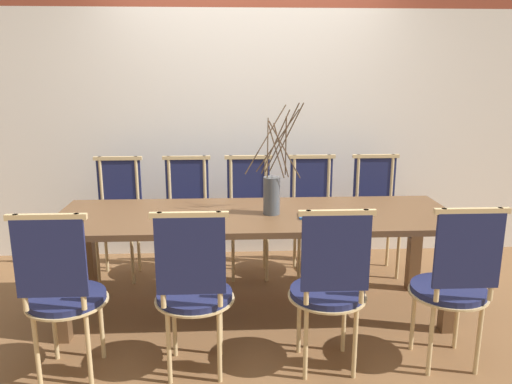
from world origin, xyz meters
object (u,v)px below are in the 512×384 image
at_px(chair_near_center, 329,285).
at_px(vase_centerpiece, 272,191).
at_px(dining_table, 256,226).
at_px(book_stack, 313,216).
at_px(chair_far_center, 249,213).

bearing_deg(chair_near_center, vase_centerpiece, 110.21).
bearing_deg(dining_table, book_stack, -15.47).
relative_size(dining_table, chair_near_center, 2.73).
xyz_separation_m(chair_near_center, chair_far_center, (-0.39, 1.46, 0.00)).
height_order(chair_near_center, chair_far_center, same).
xyz_separation_m(chair_far_center, vase_centerpiece, (0.13, -0.75, 0.37)).
height_order(dining_table, book_stack, book_stack).
xyz_separation_m(dining_table, book_stack, (0.38, -0.10, 0.10)).
height_order(dining_table, vase_centerpiece, vase_centerpiece).
relative_size(dining_table, vase_centerpiece, 3.63).
bearing_deg(dining_table, vase_centerpiece, -7.85).
bearing_deg(book_stack, chair_far_center, 115.56).
xyz_separation_m(dining_table, vase_centerpiece, (0.11, -0.01, 0.25)).
xyz_separation_m(chair_far_center, book_stack, (0.40, -0.83, 0.22)).
xyz_separation_m(dining_table, chair_near_center, (0.37, -0.73, -0.12)).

